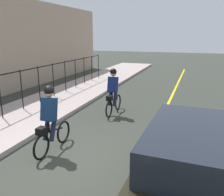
% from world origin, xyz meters
% --- Properties ---
extents(ground_plane, '(80.00, 80.00, 0.00)m').
position_xyz_m(ground_plane, '(0.00, 0.00, 0.00)').
color(ground_plane, '#34372F').
extents(lane_line_centre, '(36.00, 0.12, 0.01)m').
position_xyz_m(lane_line_centre, '(0.00, -1.60, 0.00)').
color(lane_line_centre, yellow).
rests_on(lane_line_centre, ground).
extents(cyclist_lead, '(1.71, 0.36, 1.83)m').
position_xyz_m(cyclist_lead, '(3.75, 0.31, 0.91)').
color(cyclist_lead, black).
rests_on(cyclist_lead, ground).
extents(cyclist_follow, '(1.71, 0.36, 1.83)m').
position_xyz_m(cyclist_follow, '(0.17, 0.80, 0.91)').
color(cyclist_follow, black).
rests_on(cyclist_follow, ground).
extents(patrol_sedan, '(4.45, 2.02, 1.58)m').
position_xyz_m(patrol_sedan, '(-0.77, -2.83, 0.82)').
color(patrol_sedan, black).
rests_on(patrol_sedan, ground).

